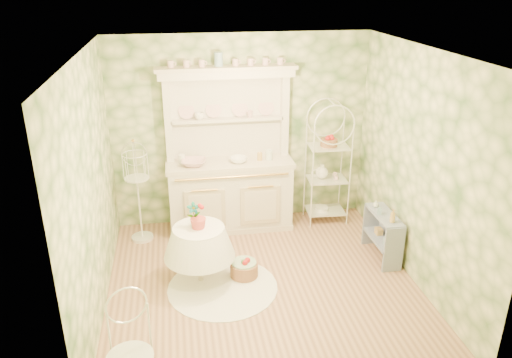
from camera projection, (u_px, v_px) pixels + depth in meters
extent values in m
plane|color=tan|center=(263.00, 284.00, 5.92)|extent=(3.60, 3.60, 0.00)
plane|color=white|center=(264.00, 52.00, 4.88)|extent=(3.60, 3.60, 0.00)
plane|color=beige|center=(92.00, 190.00, 5.12)|extent=(3.60, 3.60, 0.00)
plane|color=beige|center=(419.00, 169.00, 5.67)|extent=(3.60, 3.60, 0.00)
plane|color=beige|center=(241.00, 131.00, 7.04)|extent=(3.60, 3.60, 0.00)
plane|color=beige|center=(306.00, 270.00, 3.76)|extent=(3.60, 3.60, 0.00)
cube|color=white|center=(229.00, 152.00, 6.83)|extent=(1.87, 0.61, 2.29)
cube|color=white|center=(328.00, 159.00, 7.10)|extent=(0.63, 0.47, 1.94)
cube|color=#7E89A5|center=(382.00, 236.00, 6.38)|extent=(0.32, 0.73, 0.61)
cylinder|color=white|center=(200.00, 255.00, 5.86)|extent=(0.67, 0.67, 0.70)
cube|color=white|center=(138.00, 194.00, 6.67)|extent=(0.34, 0.34, 1.37)
cylinder|color=#9A6746|center=(244.00, 268.00, 6.04)|extent=(0.39, 0.39, 0.23)
cylinder|color=white|center=(223.00, 287.00, 5.85)|extent=(1.51, 1.51, 0.01)
imported|color=white|center=(194.00, 165.00, 6.74)|extent=(0.39, 0.39, 0.08)
imported|color=white|center=(239.00, 162.00, 6.84)|extent=(0.30, 0.30, 0.08)
imported|color=white|center=(199.00, 117.00, 6.74)|extent=(0.15, 0.15, 0.10)
imported|color=white|center=(250.00, 115.00, 6.85)|extent=(0.12, 0.12, 0.09)
imported|color=#3F7238|center=(194.00, 215.00, 5.71)|extent=(0.17, 0.13, 0.29)
imported|color=tan|center=(393.00, 217.00, 6.03)|extent=(0.09, 0.09, 0.17)
imported|color=#82A8B9|center=(380.00, 211.00, 6.25)|extent=(0.06, 0.06, 0.11)
imported|color=silver|center=(376.00, 205.00, 6.44)|extent=(0.08, 0.08, 0.09)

